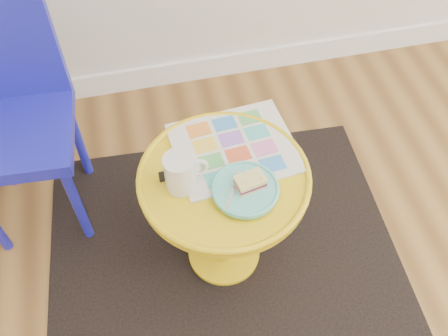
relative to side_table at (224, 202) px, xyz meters
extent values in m
cube|color=white|center=(0.68, 0.98, -0.30)|extent=(4.00, 0.02, 0.12)
cube|color=black|center=(0.00, 0.00, -0.35)|extent=(1.36, 1.17, 0.01)
cylinder|color=gold|center=(0.00, 0.00, -0.35)|extent=(0.27, 0.27, 0.02)
cylinder|color=gold|center=(0.00, 0.00, -0.11)|extent=(0.09, 0.09, 0.45)
cylinder|color=gold|center=(0.00, 0.00, 0.13)|extent=(0.53, 0.53, 0.03)
cylinder|color=#1C1EB6|center=(-0.49, 0.20, -0.15)|extent=(0.04, 0.04, 0.41)
cylinder|color=#1C1EB6|center=(-0.47, 0.51, -0.15)|extent=(0.04, 0.04, 0.41)
cube|color=#1C1EB6|center=(-0.64, 0.37, 0.09)|extent=(0.41, 0.41, 0.05)
cube|color=silver|center=(0.06, 0.10, 0.14)|extent=(0.40, 0.35, 0.01)
cylinder|color=silver|center=(-0.13, 0.00, 0.20)|extent=(0.09, 0.09, 0.12)
torus|color=silver|center=(-0.08, 0.00, 0.21)|extent=(0.07, 0.02, 0.07)
cylinder|color=#D1B78C|center=(-0.13, 0.00, 0.25)|extent=(0.08, 0.08, 0.01)
cylinder|color=#60CABE|center=(0.05, -0.08, 0.15)|extent=(0.08, 0.08, 0.01)
cylinder|color=#60CABE|center=(0.05, -0.08, 0.16)|extent=(0.20, 0.20, 0.02)
cube|color=#D3BC8C|center=(0.06, -0.07, 0.17)|extent=(0.09, 0.07, 0.01)
cube|color=maroon|center=(0.06, -0.07, 0.19)|extent=(0.09, 0.07, 0.01)
cube|color=#EADB8C|center=(0.06, -0.07, 0.20)|extent=(0.09, 0.07, 0.01)
cube|color=silver|center=(0.00, -0.09, 0.17)|extent=(0.07, 0.10, 0.00)
cube|color=silver|center=(0.04, -0.03, 0.17)|extent=(0.03, 0.04, 0.00)
camera|label=1|loc=(-0.20, -0.87, 1.35)|focal=40.00mm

